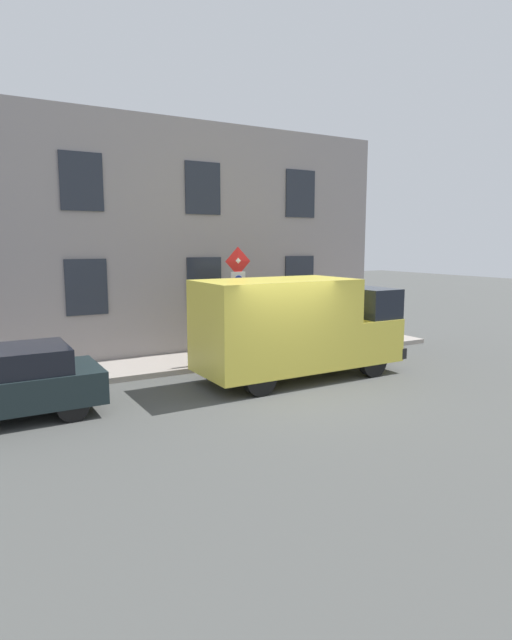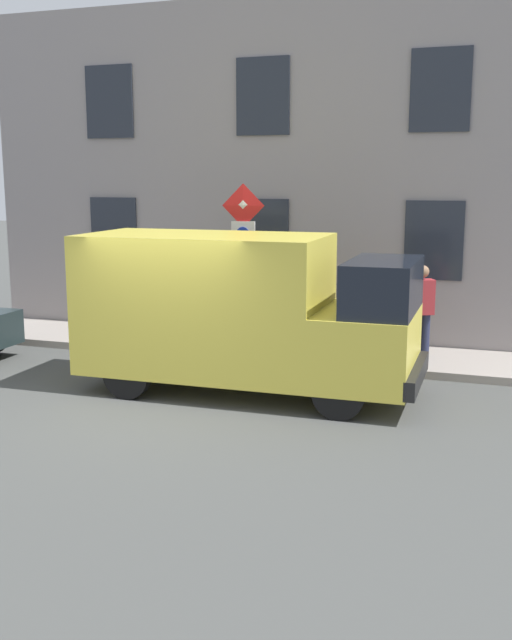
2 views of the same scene
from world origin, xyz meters
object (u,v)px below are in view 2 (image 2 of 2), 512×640
(bicycle_green, at_px, (281,324))
(delivery_van, at_px, (241,310))
(litter_bin, at_px, (255,329))
(bicycle_red, at_px, (372,329))
(sign_post_stacked, at_px, (244,245))
(bicycle_orange, at_px, (326,326))
(pedestrian, at_px, (421,310))

(bicycle_green, bearing_deg, delivery_van, 90.73)
(delivery_van, bearing_deg, litter_bin, 102.34)
(bicycle_red, distance_m, litter_bin, 2.28)
(sign_post_stacked, relative_size, bicycle_red, 1.76)
(bicycle_orange, relative_size, pedestrian, 1.00)
(sign_post_stacked, height_order, pedestrian, sign_post_stacked)
(sign_post_stacked, distance_m, litter_bin, 1.59)
(bicycle_orange, bearing_deg, delivery_van, 85.97)
(delivery_van, xyz_separation_m, bicycle_red, (3.14, -1.52, -0.82))
(pedestrian, bearing_deg, litter_bin, 71.66)
(bicycle_green, xyz_separation_m, litter_bin, (-1.09, 0.19, 0.08))
(delivery_van, distance_m, bicycle_green, 3.26)
(bicycle_orange, xyz_separation_m, pedestrian, (-0.70, -1.90, 0.56))
(sign_post_stacked, distance_m, delivery_van, 2.19)
(sign_post_stacked, bearing_deg, bicycle_green, -15.96)
(bicycle_orange, height_order, pedestrian, pedestrian)
(delivery_van, bearing_deg, pedestrian, 43.33)
(litter_bin, bearing_deg, bicycle_orange, -45.02)
(delivery_van, xyz_separation_m, litter_bin, (2.05, 0.48, -0.74))
(bicycle_orange, height_order, litter_bin, litter_bin)
(bicycle_red, bearing_deg, bicycle_green, -7.52)
(bicycle_green, bearing_deg, pedestrian, 161.45)
(bicycle_red, height_order, bicycle_orange, same)
(pedestrian, bearing_deg, bicycle_green, 50.20)
(bicycle_red, height_order, litter_bin, litter_bin)
(bicycle_red, bearing_deg, litter_bin, 21.11)
(bicycle_red, distance_m, bicycle_green, 1.81)
(bicycle_orange, xyz_separation_m, bicycle_green, (-0.00, 0.91, 0.00))
(bicycle_green, xyz_separation_m, pedestrian, (-0.70, -2.81, 0.56))
(litter_bin, bearing_deg, bicycle_red, -61.37)
(sign_post_stacked, xyz_separation_m, pedestrian, (0.53, -3.16, -1.10))
(bicycle_green, distance_m, pedestrian, 2.95)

